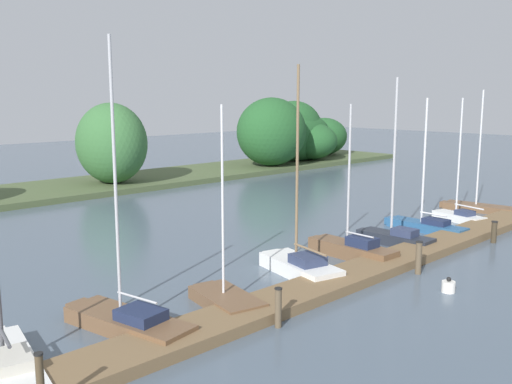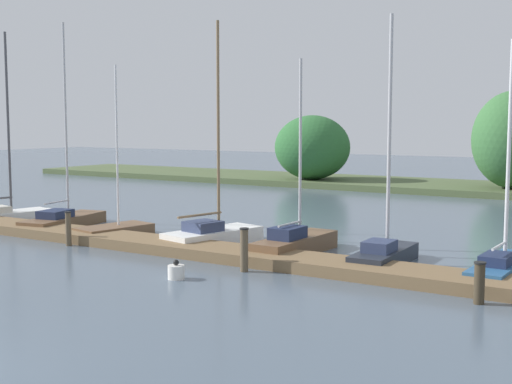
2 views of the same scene
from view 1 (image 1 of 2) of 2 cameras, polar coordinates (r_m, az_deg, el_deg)
dock_pier at (r=22.94m, az=12.50°, el=-7.10°), size 31.02×1.80×0.35m
far_shore at (r=48.73m, az=-3.60°, el=4.69°), size 69.95×8.75×6.52m
sailboat_0 at (r=15.69m, az=-23.88°, el=-14.94°), size 2.06×4.38×8.15m
sailboat_1 at (r=17.16m, az=-12.92°, el=-12.25°), size 2.06×4.61×8.31m
sailboat_2 at (r=18.64m, az=-3.15°, el=-10.52°), size 1.89×3.20×6.43m
sailboat_3 at (r=21.76m, az=4.30°, el=-7.17°), size 2.16×4.08×7.80m
sailboat_4 at (r=24.23m, az=9.44°, el=-5.54°), size 1.23×4.21×6.35m
sailboat_5 at (r=26.66m, az=13.66°, el=-4.21°), size 1.16×3.70×7.48m
sailboat_6 at (r=29.67m, az=16.52°, el=-3.07°), size 1.12×4.37×6.58m
sailboat_7 at (r=32.53m, az=19.56°, el=-2.13°), size 1.51×3.13×6.56m
sailboat_8 at (r=35.74m, az=21.33°, el=-1.32°), size 1.75×4.51×7.00m
mooring_piling_1 at (r=16.89m, az=2.24°, el=-11.48°), size 0.23×0.23×1.21m
mooring_piling_2 at (r=22.51m, az=15.97°, el=-6.32°), size 0.27×0.27×1.28m
mooring_piling_3 at (r=28.36m, az=22.73°, el=-3.70°), size 0.29×0.29×1.01m
channel_buoy_0 at (r=20.93m, az=18.71°, el=-8.94°), size 0.46×0.46×0.54m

